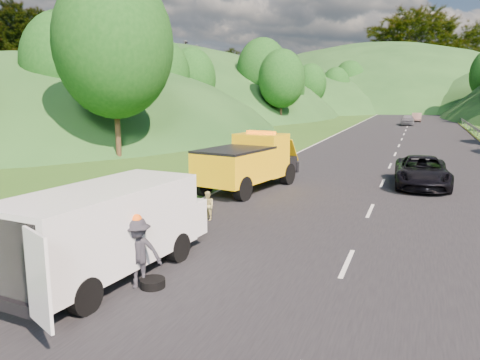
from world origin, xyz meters
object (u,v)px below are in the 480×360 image
at_px(suitcase, 142,216).
at_px(spare_tire, 153,288).
at_px(child, 208,221).
at_px(white_van, 108,227).
at_px(worker, 140,288).
at_px(passing_suv, 421,187).
at_px(woman, 181,219).
at_px(tow_truck, 249,162).

relative_size(suitcase, spare_tire, 0.89).
bearing_deg(child, white_van, -53.23).
xyz_separation_m(white_van, worker, (1.03, -0.31, -1.28)).
bearing_deg(passing_suv, suitcase, -134.52).
height_order(worker, spare_tire, worker).
relative_size(white_van, spare_tire, 11.24).
xyz_separation_m(woman, spare_tire, (2.24, -5.57, 0.00)).
relative_size(worker, passing_suv, 0.32).
bearing_deg(child, woman, -132.63).
xyz_separation_m(woman, child, (0.98, 0.17, 0.00)).
distance_m(white_van, worker, 1.67).
bearing_deg(worker, passing_suv, 42.66).
xyz_separation_m(woman, suitcase, (-1.01, -0.92, 0.26)).
distance_m(tow_truck, passing_suv, 8.42).
height_order(white_van, woman, white_van).
relative_size(spare_tire, passing_suv, 0.11).
bearing_deg(worker, woman, 83.67).
xyz_separation_m(woman, worker, (1.95, -5.67, 0.00)).
bearing_deg(worker, child, 74.10).
distance_m(woman, worker, 5.99).
bearing_deg(tow_truck, child, -74.11).
height_order(white_van, child, white_van).
distance_m(white_van, passing_suv, 16.35).
bearing_deg(woman, suitcase, 109.78).
xyz_separation_m(suitcase, passing_suv, (9.02, 10.23, -0.26)).
xyz_separation_m(white_van, woman, (-0.92, 5.36, -1.28)).
distance_m(tow_truck, spare_tire, 11.56).
distance_m(child, worker, 5.92).
xyz_separation_m(worker, passing_suv, (6.07, 14.98, 0.00)).
relative_size(tow_truck, passing_suv, 1.25).
height_order(tow_truck, child, tow_truck).
bearing_deg(white_van, passing_suv, 69.53).
distance_m(woman, suitcase, 1.39).
xyz_separation_m(child, spare_tire, (1.26, -5.74, 0.00)).
xyz_separation_m(tow_truck, worker, (1.46, -11.44, -1.30)).
height_order(tow_truck, woman, tow_truck).
bearing_deg(worker, spare_tire, -7.15).
height_order(child, worker, worker).
xyz_separation_m(spare_tire, passing_suv, (5.78, 14.88, 0.00)).
bearing_deg(passing_suv, tow_truck, -157.99).
height_order(woman, child, woman).
bearing_deg(passing_suv, spare_tire, -114.34).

